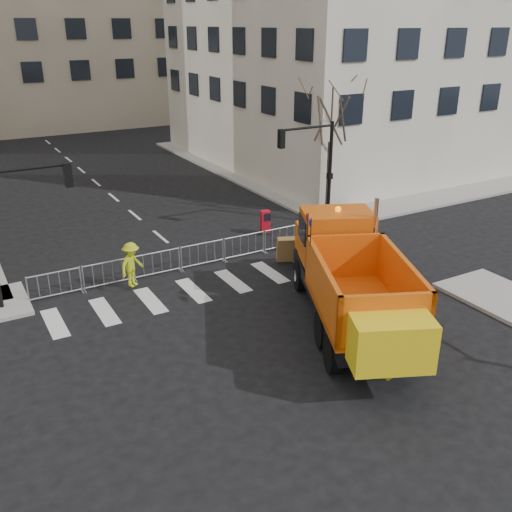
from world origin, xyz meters
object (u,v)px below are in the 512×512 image
worker (132,265)px  newspaper_box (265,221)px  cop_a (326,236)px  cop_b (329,252)px  cop_c (334,252)px  plow_truck (351,278)px

worker → newspaper_box: 8.38m
newspaper_box → cop_a: bearing=-61.4°
cop_a → cop_b: 1.55m
cop_a → worker: 8.81m
cop_c → newspaper_box: cop_c is taller
cop_b → newspaper_box: 5.23m
worker → cop_b: bearing=-49.7°
plow_truck → newspaper_box: 9.93m
cop_a → cop_c: (-0.76, -1.59, -0.04)m
worker → newspaper_box: worker is taller
cop_a → cop_b: bearing=15.8°
plow_truck → cop_b: (2.33, 4.37, -1.04)m
cop_a → cop_c: bearing=22.0°
plow_truck → cop_b: bearing=-4.0°
cop_c → cop_a: bearing=-146.5°
cop_c → worker: 8.41m
cop_a → cop_b: cop_a is taller
plow_truck → cop_a: (3.14, 5.68, -0.90)m
worker → newspaper_box: bearing=-13.1°
cop_c → worker: (-7.99, 2.64, 0.12)m
cop_c → newspaper_box: size_ratio=1.73×
cop_b → newspaper_box: cop_b is taller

